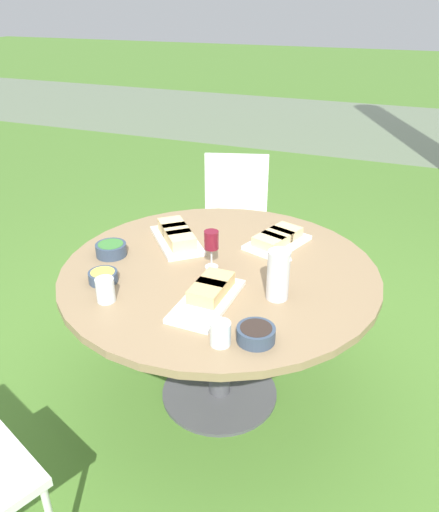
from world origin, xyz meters
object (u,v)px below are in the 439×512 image
chair_near_left (235,210)px  water_pitcher (278,275)px  wine_glass (211,242)px  dining_table (220,288)px

chair_near_left → water_pitcher: 1.53m
wine_glass → water_pitcher: bearing=-21.1°
chair_near_left → wine_glass: 1.29m
chair_near_left → water_pitcher: (0.68, -1.33, 0.33)m
water_pitcher → wine_glass: size_ratio=1.17×
water_pitcher → wine_glass: (-0.35, 0.13, 0.02)m
dining_table → water_pitcher: bearing=-24.8°
dining_table → water_pitcher: 0.40m
water_pitcher → wine_glass: bearing=158.9°
chair_near_left → water_pitcher: water_pitcher is taller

